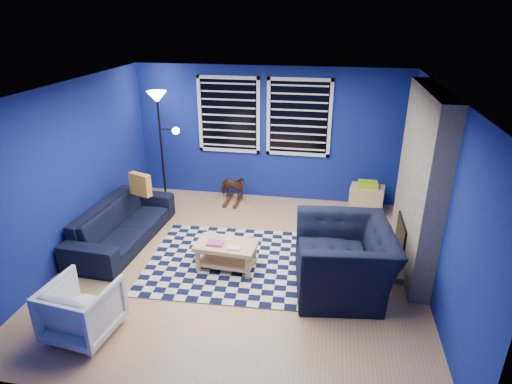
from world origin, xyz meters
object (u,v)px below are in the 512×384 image
sofa (123,224)px  cabinet (366,199)px  armchair_big (344,259)px  rocking_horse (233,187)px  armchair_bent (82,309)px  tv (411,141)px  coffee_table (226,250)px  floor_lamp (159,112)px

sofa → cabinet: bearing=-62.2°
armchair_big → rocking_horse: 3.16m
armchair_bent → cabinet: armchair_bent is taller
armchair_big → rocking_horse: armchair_big is taller
armchair_bent → rocking_horse: 3.90m
tv → cabinet: (-0.59, 0.13, -1.14)m
coffee_table → floor_lamp: (-1.73, 2.16, 1.40)m
armchair_big → armchair_bent: bearing=-71.1°
floor_lamp → armchair_bent: bearing=-82.9°
sofa → rocking_horse: 2.24m
armchair_bent → rocking_horse: armchair_bent is taller
sofa → armchair_bent: size_ratio=2.94×
sofa → rocking_horse: size_ratio=3.82×
armchair_big → sofa: bearing=-107.7°
tv → floor_lamp: 4.38m
tv → cabinet: tv is taller
armchair_big → coffee_table: size_ratio=1.55×
armchair_big → armchair_bent: armchair_big is taller
cabinet → floor_lamp: bearing=-170.0°
rocking_horse → floor_lamp: size_ratio=0.27×
sofa → armchair_big: (3.39, -0.64, 0.13)m
tv → rocking_horse: (-3.07, 0.11, -1.09)m
armchair_bent → coffee_table: bearing=-121.7°
sofa → coffee_table: (1.78, -0.47, -0.02)m
rocking_horse → coffee_table: bearing=-153.7°
rocking_horse → armchair_bent: bearing=-176.8°
sofa → floor_lamp: size_ratio=1.03×
armchair_bent → cabinet: size_ratio=1.14×
rocking_horse → sofa: bearing=158.2°
tv → coffee_table: bearing=-141.0°
floor_lamp → rocking_horse: bearing=3.6°
armchair_big → armchair_bent: size_ratio=1.86×
sofa → rocking_horse: (1.36, 1.78, -0.01)m
tv → cabinet: 1.29m
armchair_big → floor_lamp: (-3.33, 2.34, 1.26)m
armchair_bent → coffee_table: size_ratio=0.84×
tv → armchair_bent: tv is taller
coffee_table → floor_lamp: bearing=128.6°
tv → armchair_bent: (-3.90, -3.71, -1.07)m
sofa → coffee_table: 1.84m
tv → sofa: tv is taller
cabinet → sofa: bearing=-146.3°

